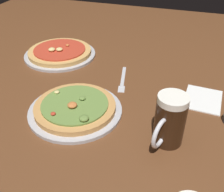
# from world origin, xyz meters

# --- Properties ---
(ground_plane) EXTENTS (2.40, 2.40, 0.03)m
(ground_plane) POSITION_xyz_m (0.00, 0.00, -0.01)
(ground_plane) COLOR brown
(pizza_plate_near) EXTENTS (0.32, 0.32, 0.05)m
(pizza_plate_near) POSITION_xyz_m (-0.10, -0.10, 0.02)
(pizza_plate_near) COLOR #B2B2B7
(pizza_plate_near) RESTS_ON ground_plane
(pizza_plate_far) EXTENTS (0.33, 0.33, 0.05)m
(pizza_plate_far) POSITION_xyz_m (-0.35, 0.27, 0.02)
(pizza_plate_far) COLOR #B2B2B7
(pizza_plate_far) RESTS_ON ground_plane
(beer_mug_amber) EXTENTS (0.09, 0.14, 0.16)m
(beer_mug_amber) POSITION_xyz_m (0.22, -0.14, 0.08)
(beer_mug_amber) COLOR black
(beer_mug_amber) RESTS_ON ground_plane
(napkin_folded) EXTENTS (0.14, 0.17, 0.01)m
(napkin_folded) POSITION_xyz_m (0.31, 0.11, 0.00)
(napkin_folded) COLOR white
(napkin_folded) RESTS_ON ground_plane
(fork_left) EXTENTS (0.06, 0.20, 0.01)m
(fork_left) POSITION_xyz_m (-0.00, 0.15, 0.00)
(fork_left) COLOR silver
(fork_left) RESTS_ON ground_plane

